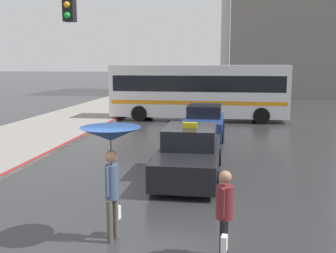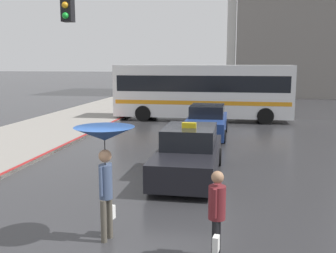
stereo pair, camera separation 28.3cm
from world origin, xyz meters
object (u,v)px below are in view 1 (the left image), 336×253
(pedestrian_with_umbrella, at_px, (111,146))
(traffic_light, at_px, (4,47))
(taxi, at_px, (190,154))
(sedan_red, at_px, (204,122))
(pedestrian_man, at_px, (225,209))
(city_bus, at_px, (198,90))

(pedestrian_with_umbrella, height_order, traffic_light, traffic_light)
(taxi, distance_m, sedan_red, 6.82)
(taxi, bearing_deg, pedestrian_man, 102.18)
(city_bus, bearing_deg, traffic_light, -16.05)
(sedan_red, relative_size, traffic_light, 0.80)
(city_bus, bearing_deg, pedestrian_with_umbrella, -1.57)
(taxi, xyz_separation_m, pedestrian_with_umbrella, (-1.07, -4.83, 1.24))
(sedan_red, xyz_separation_m, traffic_light, (-4.82, -8.97, 3.24))
(taxi, bearing_deg, city_bus, -86.86)
(city_bus, bearing_deg, pedestrian_man, 5.60)
(taxi, xyz_separation_m, city_bus, (-0.68, 12.38, 1.18))
(pedestrian_with_umbrella, bearing_deg, city_bus, 12.80)
(taxi, xyz_separation_m, sedan_red, (0.04, 6.82, -0.01))
(taxi, relative_size, pedestrian_man, 2.90)
(pedestrian_man, relative_size, traffic_light, 0.29)
(sedan_red, height_order, pedestrian_with_umbrella, pedestrian_with_umbrella)
(taxi, height_order, city_bus, city_bus)
(sedan_red, distance_m, traffic_light, 10.69)
(pedestrian_with_umbrella, distance_m, pedestrian_man, 2.45)
(pedestrian_man, bearing_deg, pedestrian_with_umbrella, -92.33)
(city_bus, relative_size, pedestrian_with_umbrella, 4.67)
(taxi, distance_m, pedestrian_with_umbrella, 5.10)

